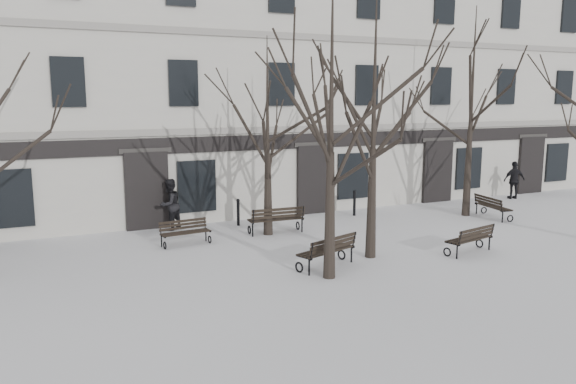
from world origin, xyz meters
TOP-DOWN VIEW (x-y plane):
  - ground at (0.00, 0.00)m, footprint 100.00×100.00m
  - building at (0.00, 12.96)m, footprint 40.40×10.20m
  - tree_1 at (-0.11, 0.01)m, footprint 5.74×5.74m
  - tree_2 at (2.02, 1.26)m, footprint 5.61×5.61m
  - tree_5 at (0.26, 5.25)m, footprint 4.87×4.87m
  - tree_6 at (9.07, 4.89)m, footprint 5.93×5.93m
  - bench_1 at (0.29, 0.83)m, footprint 2.03×1.29m
  - bench_2 at (5.11, 0.27)m, footprint 1.88×1.02m
  - bench_3 at (-2.82, 5.09)m, footprint 1.70×0.77m
  - bench_4 at (0.59, 5.26)m, footprint 2.04×0.84m
  - bench_5 at (9.67, 4.05)m, footprint 0.91×1.88m
  - bollard_a at (-0.23, 7.07)m, footprint 0.13×0.13m
  - bollard_b at (4.80, 6.80)m, footprint 0.14×0.14m
  - pedestrian_b at (-2.78, 7.45)m, footprint 1.18×1.13m
  - pedestrian_c at (13.93, 6.98)m, footprint 1.16×0.72m

SIDE VIEW (x-z plane):
  - ground at x=0.00m, z-range 0.00..0.00m
  - pedestrian_b at x=-2.78m, z-range -0.96..0.96m
  - pedestrian_c at x=13.93m, z-range -0.92..0.92m
  - bench_3 at x=-2.82m, z-range 0.04..0.87m
  - bench_2 at x=5.11m, z-range 0.04..0.94m
  - bench_5 at x=9.67m, z-range 0.04..0.95m
  - bench_1 at x=0.29m, z-range 0.04..1.01m
  - bench_4 at x=0.59m, z-range 0.04..1.05m
  - bollard_a at x=-0.23m, z-range 0.04..1.09m
  - bollard_b at x=4.80m, z-range 0.04..1.12m
  - tree_5 at x=0.26m, z-range 0.87..7.83m
  - tree_2 at x=2.02m, z-range 1.00..9.02m
  - tree_1 at x=-0.11m, z-range 1.03..9.23m
  - tree_6 at x=9.07m, z-range 1.06..9.53m
  - building at x=0.00m, z-range -0.18..11.22m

